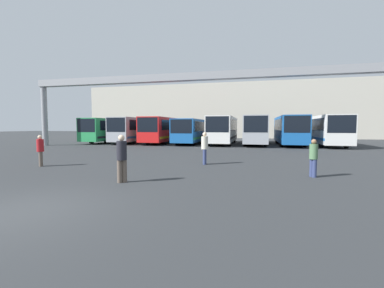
{
  "coord_description": "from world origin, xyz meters",
  "views": [
    {
      "loc": [
        5.51,
        -4.99,
        2.09
      ],
      "look_at": [
        -0.71,
        20.7,
        0.3
      ],
      "focal_mm": 24.0,
      "sensor_mm": 36.0,
      "label": 1
    }
  ],
  "objects_px": {
    "bus_slot_2": "(166,129)",
    "bus_slot_6": "(289,129)",
    "pedestrian_mid_left": "(40,150)",
    "bus_slot_7": "(326,129)",
    "bus_slot_4": "(223,129)",
    "bus_slot_1": "(138,129)",
    "bus_slot_5": "(255,128)",
    "bus_slot_0": "(113,129)",
    "pedestrian_near_left": "(122,157)",
    "pedestrian_near_center": "(205,147)",
    "pedestrian_near_right": "(313,157)",
    "bus_slot_3": "(193,130)"
  },
  "relations": [
    {
      "from": "bus_slot_4",
      "to": "pedestrian_mid_left",
      "type": "height_order",
      "value": "bus_slot_4"
    },
    {
      "from": "bus_slot_6",
      "to": "bus_slot_7",
      "type": "xyz_separation_m",
      "value": [
        3.77,
        -0.3,
        0.01
      ]
    },
    {
      "from": "bus_slot_2",
      "to": "pedestrian_near_left",
      "type": "distance_m",
      "value": 24.04
    },
    {
      "from": "bus_slot_6",
      "to": "bus_slot_7",
      "type": "height_order",
      "value": "bus_slot_7"
    },
    {
      "from": "bus_slot_2",
      "to": "bus_slot_6",
      "type": "height_order",
      "value": "bus_slot_6"
    },
    {
      "from": "bus_slot_2",
      "to": "pedestrian_near_right",
      "type": "relative_size",
      "value": 7.73
    },
    {
      "from": "pedestrian_near_left",
      "to": "pedestrian_mid_left",
      "type": "bearing_deg",
      "value": 114.8
    },
    {
      "from": "bus_slot_2",
      "to": "pedestrian_near_left",
      "type": "xyz_separation_m",
      "value": [
        6.38,
        -23.16,
        -0.89
      ]
    },
    {
      "from": "bus_slot_4",
      "to": "pedestrian_near_right",
      "type": "relative_size",
      "value": 6.92
    },
    {
      "from": "bus_slot_1",
      "to": "bus_slot_5",
      "type": "bearing_deg",
      "value": 0.47
    },
    {
      "from": "pedestrian_mid_left",
      "to": "pedestrian_near_center",
      "type": "height_order",
      "value": "pedestrian_near_center"
    },
    {
      "from": "bus_slot_2",
      "to": "bus_slot_7",
      "type": "distance_m",
      "value": 18.88
    },
    {
      "from": "bus_slot_3",
      "to": "pedestrian_mid_left",
      "type": "height_order",
      "value": "bus_slot_3"
    },
    {
      "from": "bus_slot_5",
      "to": "pedestrian_near_right",
      "type": "bearing_deg",
      "value": -83.53
    },
    {
      "from": "bus_slot_3",
      "to": "bus_slot_7",
      "type": "xyz_separation_m",
      "value": [
        15.08,
        -0.11,
        0.16
      ]
    },
    {
      "from": "bus_slot_5",
      "to": "pedestrian_near_left",
      "type": "bearing_deg",
      "value": -102.23
    },
    {
      "from": "bus_slot_2",
      "to": "pedestrian_near_center",
      "type": "xyz_separation_m",
      "value": [
        8.52,
        -17.89,
        -0.89
      ]
    },
    {
      "from": "bus_slot_7",
      "to": "pedestrian_near_left",
      "type": "xyz_separation_m",
      "value": [
        -12.47,
        -22.09,
        -0.91
      ]
    },
    {
      "from": "bus_slot_0",
      "to": "bus_slot_4",
      "type": "distance_m",
      "value": 15.08
    },
    {
      "from": "pedestrian_mid_left",
      "to": "pedestrian_near_right",
      "type": "xyz_separation_m",
      "value": [
        13.31,
        0.25,
        -0.03
      ]
    },
    {
      "from": "bus_slot_0",
      "to": "bus_slot_4",
      "type": "height_order",
      "value": "bus_slot_4"
    },
    {
      "from": "bus_slot_4",
      "to": "bus_slot_6",
      "type": "xyz_separation_m",
      "value": [
        7.54,
        -0.13,
        -0.01
      ]
    },
    {
      "from": "pedestrian_near_left",
      "to": "bus_slot_6",
      "type": "bearing_deg",
      "value": 26.1
    },
    {
      "from": "bus_slot_5",
      "to": "pedestrian_near_left",
      "type": "height_order",
      "value": "bus_slot_5"
    },
    {
      "from": "pedestrian_near_center",
      "to": "bus_slot_3",
      "type": "bearing_deg",
      "value": 3.18
    },
    {
      "from": "pedestrian_mid_left",
      "to": "bus_slot_6",
      "type": "bearing_deg",
      "value": -84.1
    },
    {
      "from": "pedestrian_near_center",
      "to": "bus_slot_7",
      "type": "bearing_deg",
      "value": -44.05
    },
    {
      "from": "bus_slot_4",
      "to": "bus_slot_6",
      "type": "bearing_deg",
      "value": -0.96
    },
    {
      "from": "bus_slot_0",
      "to": "bus_slot_7",
      "type": "bearing_deg",
      "value": -1.42
    },
    {
      "from": "bus_slot_1",
      "to": "pedestrian_near_left",
      "type": "bearing_deg",
      "value": -65.82
    },
    {
      "from": "bus_slot_7",
      "to": "bus_slot_5",
      "type": "bearing_deg",
      "value": 175.15
    },
    {
      "from": "bus_slot_0",
      "to": "bus_slot_7",
      "type": "distance_m",
      "value": 26.39
    },
    {
      "from": "bus_slot_1",
      "to": "bus_slot_4",
      "type": "distance_m",
      "value": 11.31
    },
    {
      "from": "bus_slot_7",
      "to": "pedestrian_near_center",
      "type": "height_order",
      "value": "bus_slot_7"
    },
    {
      "from": "bus_slot_4",
      "to": "bus_slot_1",
      "type": "bearing_deg",
      "value": 179.57
    },
    {
      "from": "bus_slot_2",
      "to": "bus_slot_6",
      "type": "distance_m",
      "value": 15.1
    },
    {
      "from": "bus_slot_6",
      "to": "pedestrian_mid_left",
      "type": "height_order",
      "value": "bus_slot_6"
    },
    {
      "from": "pedestrian_near_left",
      "to": "bus_slot_4",
      "type": "bearing_deg",
      "value": 44.38
    },
    {
      "from": "bus_slot_0",
      "to": "bus_slot_6",
      "type": "bearing_deg",
      "value": -0.89
    },
    {
      "from": "bus_slot_3",
      "to": "pedestrian_mid_left",
      "type": "relative_size",
      "value": 6.26
    },
    {
      "from": "bus_slot_1",
      "to": "pedestrian_near_left",
      "type": "height_order",
      "value": "bus_slot_1"
    },
    {
      "from": "bus_slot_7",
      "to": "pedestrian_mid_left",
      "type": "relative_size",
      "value": 6.12
    },
    {
      "from": "pedestrian_mid_left",
      "to": "pedestrian_near_left",
      "type": "relative_size",
      "value": 0.92
    },
    {
      "from": "bus_slot_3",
      "to": "pedestrian_near_left",
      "type": "xyz_separation_m",
      "value": [
        2.61,
        -22.2,
        -0.75
      ]
    },
    {
      "from": "pedestrian_mid_left",
      "to": "pedestrian_near_center",
      "type": "distance_m",
      "value": 8.71
    },
    {
      "from": "pedestrian_near_center",
      "to": "pedestrian_near_right",
      "type": "relative_size",
      "value": 1.13
    },
    {
      "from": "bus_slot_2",
      "to": "pedestrian_mid_left",
      "type": "bearing_deg",
      "value": -89.28
    },
    {
      "from": "bus_slot_3",
      "to": "bus_slot_0",
      "type": "bearing_deg",
      "value": 177.24
    },
    {
      "from": "bus_slot_4",
      "to": "pedestrian_near_left",
      "type": "relative_size",
      "value": 6.13
    },
    {
      "from": "bus_slot_1",
      "to": "pedestrian_near_right",
      "type": "height_order",
      "value": "bus_slot_1"
    }
  ]
}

